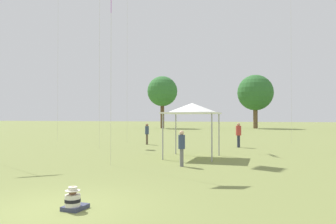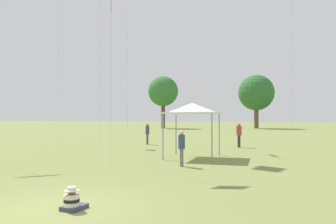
{
  "view_description": "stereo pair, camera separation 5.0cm",
  "coord_description": "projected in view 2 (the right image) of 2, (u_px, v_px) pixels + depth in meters",
  "views": [
    {
      "loc": [
        5.02,
        -6.58,
        2.2
      ],
      "look_at": [
        0.13,
        8.07,
        2.44
      ],
      "focal_mm": 35.0,
      "sensor_mm": 36.0,
      "label": 1
    },
    {
      "loc": [
        5.07,
        -6.57,
        2.2
      ],
      "look_at": [
        0.13,
        8.07,
        2.44
      ],
      "focal_mm": 35.0,
      "sensor_mm": 36.0,
      "label": 2
    }
  ],
  "objects": [
    {
      "name": "ground_plane",
      "position": [
        55.0,
        209.0,
        7.81
      ],
      "size": [
        300.0,
        300.0,
        0.0
      ],
      "primitive_type": "plane",
      "color": "olive"
    },
    {
      "name": "seated_toddler",
      "position": [
        72.0,
        201.0,
        7.74
      ],
      "size": [
        0.48,
        0.59,
        0.57
      ],
      "rotation": [
        0.0,
        0.0,
        -0.05
      ],
      "color": "#383D56",
      "rests_on": "ground"
    },
    {
      "name": "person_standing_0",
      "position": [
        239.0,
        133.0,
        23.73
      ],
      "size": [
        0.53,
        0.53,
        1.79
      ],
      "rotation": [
        0.0,
        0.0,
        0.95
      ],
      "color": "#282D42",
      "rests_on": "ground"
    },
    {
      "name": "person_standing_1",
      "position": [
        182.0,
        145.0,
        14.61
      ],
      "size": [
        0.32,
        0.32,
        1.6
      ],
      "rotation": [
        0.0,
        0.0,
        6.22
      ],
      "color": "slate",
      "rests_on": "ground"
    },
    {
      "name": "person_standing_3",
      "position": [
        147.0,
        132.0,
        26.29
      ],
      "size": [
        0.34,
        0.34,
        1.68
      ],
      "rotation": [
        0.0,
        0.0,
        3.01
      ],
      "color": "brown",
      "rests_on": "ground"
    },
    {
      "name": "canopy_tent",
      "position": [
        192.0,
        109.0,
        17.8
      ],
      "size": [
        2.92,
        2.92,
        2.97
      ],
      "rotation": [
        0.0,
        0.0,
        0.03
      ],
      "color": "white",
      "rests_on": "ground"
    },
    {
      "name": "distant_tree_0",
      "position": [
        163.0,
        92.0,
        64.61
      ],
      "size": [
        5.94,
        5.94,
        10.3
      ],
      "color": "brown",
      "rests_on": "ground"
    },
    {
      "name": "distant_tree_2",
      "position": [
        256.0,
        93.0,
        63.93
      ],
      "size": [
        6.97,
        6.97,
        10.5
      ],
      "color": "brown",
      "rests_on": "ground"
    }
  ]
}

